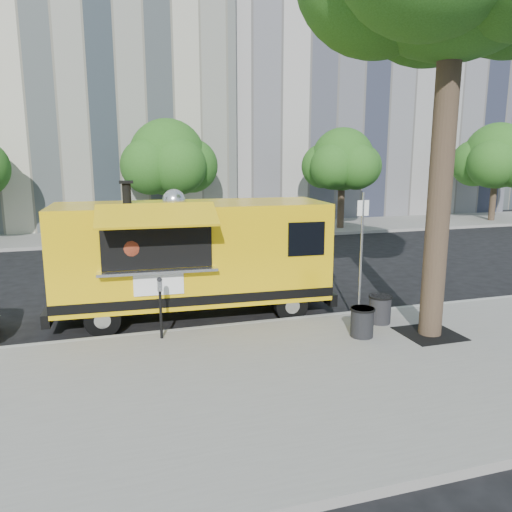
% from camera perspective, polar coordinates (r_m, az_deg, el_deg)
% --- Properties ---
extents(ground, '(120.00, 120.00, 0.00)m').
position_cam_1_polar(ground, '(12.84, 2.11, -6.53)').
color(ground, black).
rests_on(ground, ground).
extents(sidewalk, '(60.00, 6.00, 0.15)m').
position_cam_1_polar(sidewalk, '(9.38, 10.33, -13.26)').
color(sidewalk, gray).
rests_on(sidewalk, ground).
extents(curb, '(60.00, 0.14, 0.16)m').
position_cam_1_polar(curb, '(11.99, 3.58, -7.50)').
color(curb, '#999993').
rests_on(curb, ground).
extents(far_sidewalk, '(60.00, 5.00, 0.15)m').
position_cam_1_polar(far_sidewalk, '(25.65, -7.79, 2.66)').
color(far_sidewalk, gray).
rests_on(far_sidewalk, ground).
extents(building_left, '(22.00, 14.00, 24.00)m').
position_cam_1_polar(building_left, '(34.70, -25.38, 23.85)').
color(building_left, beige).
rests_on(building_left, ground).
extents(building_mid, '(20.00, 14.00, 20.00)m').
position_cam_1_polar(building_mid, '(38.53, 8.33, 20.40)').
color(building_mid, '#A59F9B').
rests_on(building_mid, ground).
extents(tree_well, '(1.20, 1.20, 0.02)m').
position_cam_1_polar(tree_well, '(11.60, 19.20, -8.39)').
color(tree_well, black).
rests_on(tree_well, sidewalk).
extents(far_tree_b, '(3.60, 3.60, 5.50)m').
position_cam_1_polar(far_tree_b, '(24.42, -10.08, 11.01)').
color(far_tree_b, '#33261C').
rests_on(far_tree_b, far_sidewalk).
extents(far_tree_c, '(3.24, 3.24, 5.21)m').
position_cam_1_polar(far_tree_c, '(26.78, 9.85, 10.80)').
color(far_tree_c, '#33261C').
rests_on(far_tree_c, far_sidewalk).
extents(far_tree_d, '(3.78, 3.78, 5.64)m').
position_cam_1_polar(far_tree_d, '(32.66, 25.83, 10.24)').
color(far_tree_d, '#33261C').
rests_on(far_tree_d, far_sidewalk).
extents(sign_post, '(0.28, 0.06, 3.00)m').
position_cam_1_polar(sign_post, '(11.62, 11.94, 0.71)').
color(sign_post, silver).
rests_on(sign_post, sidewalk).
extents(parking_meter, '(0.11, 0.11, 1.33)m').
position_cam_1_polar(parking_meter, '(10.66, -10.89, -5.02)').
color(parking_meter, black).
rests_on(parking_meter, sidewalk).
extents(food_truck, '(6.91, 3.32, 3.36)m').
position_cam_1_polar(food_truck, '(12.27, -7.37, 0.15)').
color(food_truck, yellow).
rests_on(food_truck, ground).
extents(trash_bin_left, '(0.53, 0.53, 0.63)m').
position_cam_1_polar(trash_bin_left, '(10.96, 12.03, -7.31)').
color(trash_bin_left, black).
rests_on(trash_bin_left, sidewalk).
extents(trash_bin_right, '(0.54, 0.54, 0.65)m').
position_cam_1_polar(trash_bin_right, '(11.92, 13.99, -5.83)').
color(trash_bin_right, black).
rests_on(trash_bin_right, sidewalk).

